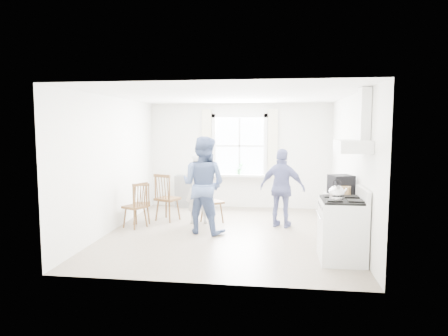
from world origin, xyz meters
TOP-DOWN VIEW (x-y plane):
  - room_shell at (0.00, 0.00)m, footprint 4.62×5.12m
  - window_assembly at (0.00, 2.45)m, footprint 1.88×0.24m
  - range_hood at (2.07, -1.35)m, footprint 0.45×0.76m
  - shelf_unit at (-1.40, 2.33)m, footprint 0.40×0.30m
  - gas_stove at (1.91, -1.35)m, footprint 0.68×0.76m
  - kettle at (1.80, -1.46)m, footprint 0.23×0.23m
  - low_cabinet at (1.98, -0.65)m, footprint 0.50×0.55m
  - stereo_stack at (1.99, -0.60)m, footprint 0.44×0.42m
  - cardboard_box at (1.98, -0.82)m, footprint 0.30×0.25m
  - windsor_chair_a at (-1.87, 0.48)m, footprint 0.46×0.46m
  - windsor_chair_b at (-1.45, 0.76)m, footprint 0.56×0.56m
  - windsor_chair_c at (-1.81, 0.14)m, footprint 0.52×0.52m
  - person_left at (-0.71, 0.69)m, footprint 0.65×0.65m
  - person_mid at (-0.46, -0.01)m, footprint 1.13×1.13m
  - person_right at (1.04, 0.60)m, footprint 1.18×1.18m
  - potted_plant at (0.02, 2.36)m, footprint 0.20×0.20m
  - windsor_chair_d at (-0.50, 0.72)m, footprint 0.56×0.56m

SIDE VIEW (x-z plane):
  - shelf_unit at x=-1.40m, z-range 0.00..0.80m
  - low_cabinet at x=1.98m, z-range 0.00..0.90m
  - gas_stove at x=1.91m, z-range -0.08..1.04m
  - windsor_chair_a at x=-1.87m, z-range 0.10..0.97m
  - windsor_chair_c at x=-1.81m, z-range 0.10..1.03m
  - windsor_chair_d at x=-0.50m, z-range 0.11..1.07m
  - windsor_chair_b at x=-1.45m, z-range 0.11..1.15m
  - person_left at x=-0.71m, z-range 0.00..1.50m
  - person_right at x=1.04m, z-range 0.00..1.59m
  - person_mid at x=-0.46m, z-range 0.00..1.85m
  - cardboard_box at x=1.98m, z-range 0.90..1.06m
  - potted_plant at x=0.02m, z-range 0.85..1.14m
  - kettle at x=1.80m, z-range 0.90..1.21m
  - stereo_stack at x=1.99m, z-range 0.90..1.22m
  - room_shell at x=0.00m, z-range -0.02..2.62m
  - window_assembly at x=0.00m, z-range 0.61..2.31m
  - range_hood at x=2.07m, z-range 1.43..2.37m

